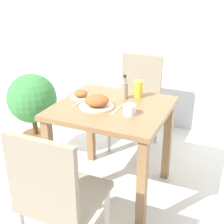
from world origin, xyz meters
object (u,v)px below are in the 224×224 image
side_plate (81,95)px  potted_plant_left (33,107)px  chair_far (137,97)px  sauce_bottle (125,89)px  food_plate (97,102)px  drink_cup (129,110)px  chair_near (57,194)px  juice_glass (138,89)px

side_plate → potted_plant_left: 0.59m
chair_far → side_plate: (-0.21, -0.73, 0.24)m
sauce_bottle → potted_plant_left: size_ratio=0.23×
food_plate → potted_plant_left: (-0.73, 0.20, -0.24)m
food_plate → drink_cup: 0.26m
chair_far → sauce_bottle: sauce_bottle is taller
chair_near → food_plate: size_ratio=3.63×
potted_plant_left → chair_far: bearing=40.4°
food_plate → sauce_bottle: (0.12, 0.23, 0.04)m
side_plate → drink_cup: (0.45, -0.15, 0.01)m
chair_near → potted_plant_left: (-0.84, 0.92, 0.01)m
chair_near → chair_far: (-0.09, 1.56, 0.00)m
sauce_bottle → potted_plant_left: 0.90m
drink_cup → sauce_bottle: size_ratio=0.45×
chair_far → sauce_bottle: bearing=-80.3°
chair_near → chair_far: same height
chair_far → side_plate: size_ratio=5.92×
food_plate → side_plate: 0.23m
chair_near → food_plate: (-0.11, 0.72, 0.25)m
chair_near → food_plate: bearing=-81.4°
food_plate → potted_plant_left: size_ratio=0.30×
juice_glass → chair_far: bearing=109.5°
chair_far → juice_glass: size_ratio=6.96×
side_plate → sauce_bottle: size_ratio=0.80×
chair_far → potted_plant_left: bearing=-139.6°
food_plate → sauce_bottle: sauce_bottle is taller
chair_far → food_plate: bearing=-91.1°
chair_near → side_plate: size_ratio=5.92×
food_plate → chair_far: bearing=88.9°
juice_glass → potted_plant_left: juice_glass is taller
chair_near → juice_glass: chair_near is taller
chair_far → side_plate: 0.79m
sauce_bottle → chair_far: bearing=99.7°
sauce_bottle → potted_plant_left: (-0.85, -0.03, -0.28)m
side_plate → chair_far: bearing=73.9°
juice_glass → sauce_bottle: (-0.09, -0.07, 0.01)m
drink_cup → juice_glass: (-0.05, 0.34, 0.03)m
side_plate → drink_cup: drink_cup is taller
chair_far → potted_plant_left: (-0.75, -0.64, 0.01)m
chair_near → sauce_bottle: (0.01, 0.95, 0.29)m
potted_plant_left → drink_cup: bearing=-13.4°
chair_far → side_plate: chair_far is taller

